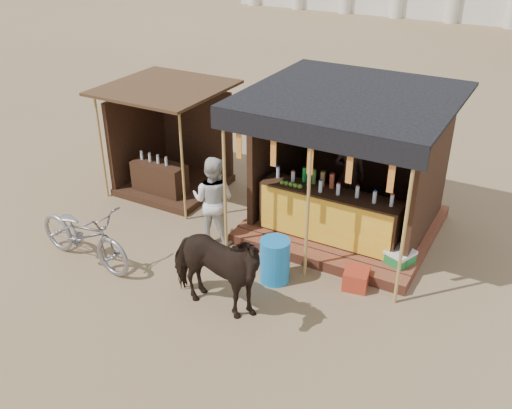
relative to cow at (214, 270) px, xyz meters
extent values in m
plane|color=#846B4C|center=(-0.18, 0.03, -0.77)|extent=(120.00, 120.00, 0.00)
cube|color=brown|center=(0.82, 3.53, -0.66)|extent=(3.40, 2.80, 0.22)
cube|color=brown|center=(0.82, 1.98, -0.67)|extent=(3.40, 0.35, 0.20)
cube|color=#352013|center=(0.82, 2.58, -0.07)|extent=(2.60, 0.55, 0.95)
cube|color=orange|center=(0.82, 2.29, -0.07)|extent=(2.50, 0.02, 0.88)
cube|color=#352013|center=(0.82, 4.78, 0.70)|extent=(3.00, 0.12, 2.50)
cube|color=#352013|center=(-0.68, 3.53, 0.70)|extent=(0.12, 2.50, 2.50)
cube|color=#352013|center=(2.32, 3.53, 0.70)|extent=(0.12, 2.50, 2.50)
cube|color=black|center=(0.82, 3.33, 1.98)|extent=(3.60, 3.60, 0.06)
cube|color=black|center=(0.82, 1.55, 1.80)|extent=(3.60, 0.06, 0.36)
cylinder|color=tan|center=(-0.78, 1.58, 0.61)|extent=(0.06, 0.06, 2.75)
cylinder|color=tan|center=(0.82, 1.58, 0.61)|extent=(0.06, 0.06, 2.75)
cylinder|color=tan|center=(2.42, 1.58, 0.61)|extent=(0.06, 0.06, 2.75)
cube|color=red|center=(-0.48, 1.58, 1.43)|extent=(0.10, 0.02, 0.55)
cube|color=red|center=(0.17, 1.58, 1.43)|extent=(0.10, 0.02, 0.55)
cube|color=red|center=(0.82, 1.58, 1.43)|extent=(0.10, 0.02, 0.55)
cube|color=red|center=(1.47, 1.58, 1.43)|extent=(0.10, 0.02, 0.55)
cube|color=red|center=(2.12, 1.58, 1.43)|extent=(0.10, 0.02, 0.55)
imported|color=black|center=(0.78, 3.63, 0.30)|extent=(0.70, 0.54, 1.70)
cube|color=#352013|center=(-3.18, 3.23, -0.69)|extent=(2.00, 2.00, 0.15)
cube|color=#352013|center=(-3.18, 4.18, 0.28)|extent=(1.90, 0.10, 2.10)
cube|color=#352013|center=(-4.13, 3.23, 0.28)|extent=(0.10, 1.90, 2.10)
cube|color=#472D19|center=(-3.18, 3.13, 1.58)|extent=(2.40, 2.40, 0.06)
cylinder|color=tan|center=(-4.23, 2.18, 0.41)|extent=(0.05, 0.05, 2.35)
cylinder|color=tan|center=(-2.13, 2.18, 0.41)|extent=(0.05, 0.05, 2.35)
cube|color=#352013|center=(-3.18, 2.73, -0.37)|extent=(1.20, 0.50, 0.80)
imported|color=black|center=(0.00, 0.00, 0.00)|extent=(1.83, 0.86, 1.53)
imported|color=gray|center=(-2.77, 0.04, -0.20)|extent=(2.23, 0.95, 1.14)
imported|color=silver|center=(-1.19, 1.80, 0.09)|extent=(0.93, 0.79, 1.71)
cylinder|color=#1A7CC7|center=(0.43, 1.19, -0.37)|extent=(0.51, 0.51, 0.79)
cube|color=#9E2E1A|center=(1.72, 1.67, -0.60)|extent=(0.47, 0.49, 0.33)
cube|color=#1A7733|center=(2.11, 2.46, -0.57)|extent=(0.73, 0.62, 0.40)
cube|color=white|center=(2.11, 2.46, -0.34)|extent=(0.76, 0.64, 0.06)
camera|label=1|loc=(4.07, -5.98, 4.99)|focal=40.00mm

